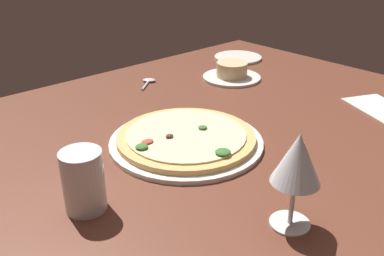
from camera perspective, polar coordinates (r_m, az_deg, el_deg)
The scene contains 8 objects.
dining_table at distance 97.30cm, azimuth 0.75°, elevation -2.21°, with size 150.00×110.00×4.00cm, color brown.
pizza_main at distance 92.68cm, azimuth -0.79°, elevation -1.48°, with size 33.80×33.80×3.38cm.
ramekin_on_saucer at distance 133.94cm, azimuth 5.40°, elevation 7.47°, with size 18.19×18.19×5.28cm.
wine_glass_near at distance 65.10cm, azimuth 14.03°, elevation -4.46°, with size 7.72×7.72×16.35cm.
water_glass at distance 72.69cm, azimuth -14.41°, elevation -7.38°, with size 7.01×7.01×10.83cm.
side_plate at distance 155.90cm, azimuth 6.22°, elevation 9.44°, with size 17.04×17.04×0.90cm, color silver.
paper_menu at distance 121.77cm, azimuth 24.10°, elevation 2.46°, with size 11.83×17.73×0.30cm, color silver.
spoon at distance 130.82cm, azimuth -5.93°, elevation 6.28°, with size 8.96×7.86×1.00cm.
Camera 1 is at (-58.78, -62.92, 47.31)cm, focal length 39.47 mm.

